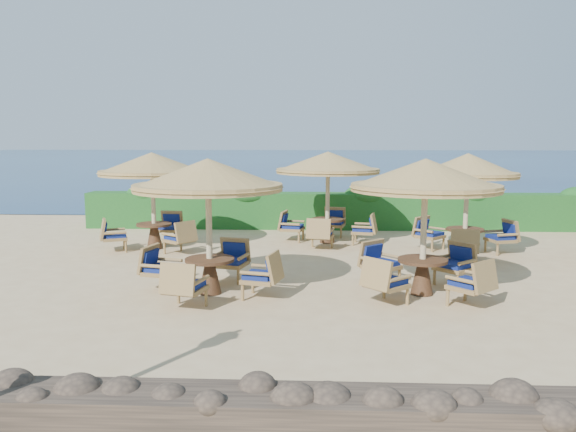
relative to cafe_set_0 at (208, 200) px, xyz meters
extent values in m
plane|color=tan|center=(3.33, 0.98, -1.85)|extent=(120.00, 120.00, 0.00)
plane|color=navy|center=(3.33, 70.98, -1.85)|extent=(160.00, 160.00, 0.00)
cube|color=#174A1B|center=(3.33, 8.18, -1.25)|extent=(18.00, 0.90, 1.20)
cube|color=#4F3F31|center=(3.33, -5.22, -1.63)|extent=(15.00, 0.65, 0.44)
cylinder|color=#CBBA8F|center=(0.00, 0.00, -0.65)|extent=(0.12, 0.12, 2.40)
cone|color=olive|center=(0.00, 0.00, 0.53)|extent=(2.92, 2.92, 0.55)
cylinder|color=olive|center=(0.00, 0.00, 0.25)|extent=(2.86, 2.86, 0.14)
cylinder|color=#4B2F1B|center=(0.00, 0.00, -1.17)|extent=(0.96, 0.96, 0.06)
cone|color=#4B2F1B|center=(0.00, 0.00, -1.52)|extent=(0.44, 0.44, 0.64)
cylinder|color=#CBBA8F|center=(4.15, 0.14, -0.65)|extent=(0.12, 0.12, 2.40)
cone|color=olive|center=(4.15, 0.14, 0.53)|extent=(2.89, 2.89, 0.55)
cylinder|color=olive|center=(4.15, 0.14, 0.25)|extent=(2.83, 2.83, 0.14)
cylinder|color=#4B2F1B|center=(4.15, 0.14, -1.17)|extent=(0.96, 0.96, 0.06)
cone|color=#4B2F1B|center=(4.15, 0.14, -1.52)|extent=(0.44, 0.44, 0.64)
cylinder|color=#CBBA8F|center=(-2.37, 4.42, -0.65)|extent=(0.12, 0.12, 2.40)
cone|color=olive|center=(-2.37, 4.42, 0.53)|extent=(2.91, 2.91, 0.55)
cylinder|color=olive|center=(-2.37, 4.42, 0.25)|extent=(2.85, 2.85, 0.14)
cylinder|color=#4B2F1B|center=(-2.37, 4.42, -1.17)|extent=(0.96, 0.96, 0.06)
cone|color=#4B2F1B|center=(-2.37, 4.42, -1.52)|extent=(0.44, 0.44, 0.64)
cylinder|color=#CBBA8F|center=(2.43, 5.55, -0.65)|extent=(0.12, 0.12, 2.40)
cone|color=olive|center=(2.43, 5.55, 0.53)|extent=(3.03, 3.03, 0.55)
cylinder|color=olive|center=(2.43, 5.55, 0.25)|extent=(2.97, 2.97, 0.14)
cylinder|color=#4B2F1B|center=(2.43, 5.55, -1.17)|extent=(0.96, 0.96, 0.06)
cone|color=#4B2F1B|center=(2.43, 5.55, -1.52)|extent=(0.44, 0.44, 0.64)
cylinder|color=#CBBA8F|center=(5.97, 3.94, -0.65)|extent=(0.12, 0.12, 2.40)
cone|color=olive|center=(5.97, 3.94, 0.53)|extent=(2.58, 2.58, 0.55)
cylinder|color=olive|center=(5.97, 3.94, 0.25)|extent=(2.53, 2.53, 0.14)
cylinder|color=#4B2F1B|center=(5.97, 3.94, -1.17)|extent=(0.96, 0.96, 0.06)
cone|color=#4B2F1B|center=(5.97, 3.94, -1.52)|extent=(0.44, 0.44, 0.64)
camera|label=1|loc=(2.03, -10.65, 1.19)|focal=35.00mm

